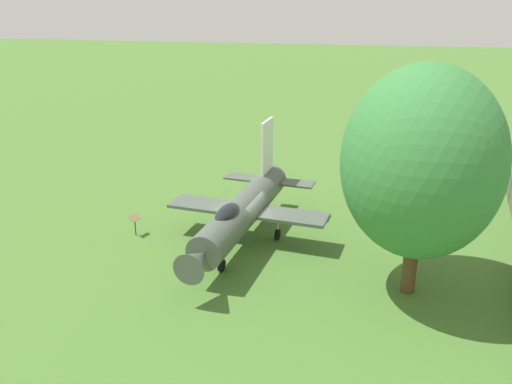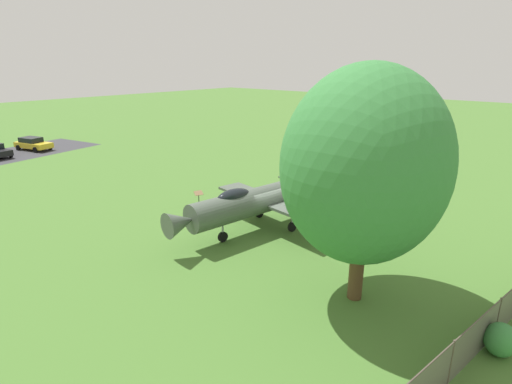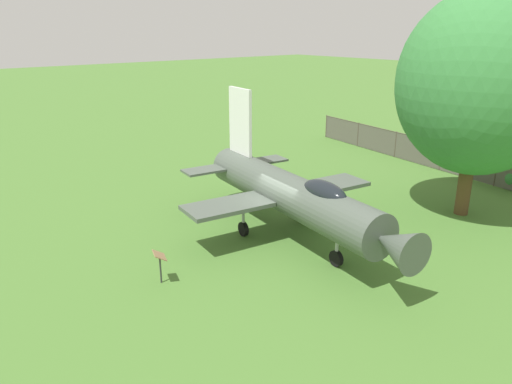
% 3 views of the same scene
% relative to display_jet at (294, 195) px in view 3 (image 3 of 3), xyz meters
% --- Properties ---
extents(ground_plane, '(200.00, 200.00, 0.00)m').
position_rel_display_jet_xyz_m(ground_plane, '(0.35, -0.05, -1.94)').
color(ground_plane, '#47722D').
extents(display_jet, '(12.15, 8.52, 5.66)m').
position_rel_display_jet_xyz_m(display_jet, '(0.00, 0.00, 0.00)').
color(display_jet, '#4C564C').
rests_on(display_jet, ground_plane).
extents(shade_tree, '(7.19, 6.49, 9.87)m').
position_rel_display_jet_xyz_m(shade_tree, '(-2.95, -8.00, 3.97)').
color(shade_tree, brown).
rests_on(shade_tree, ground_plane).
extents(perimeter_fence, '(25.09, 4.20, 1.73)m').
position_rel_display_jet_xyz_m(perimeter_fence, '(-0.27, -13.53, -1.02)').
color(perimeter_fence, '#4C4238').
rests_on(perimeter_fence, ground_plane).
extents(info_plaque, '(0.70, 0.57, 1.14)m').
position_rel_display_jet_xyz_m(info_plaque, '(0.35, 5.85, -1.08)').
color(info_plaque, '#333333').
rests_on(info_plaque, ground_plane).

